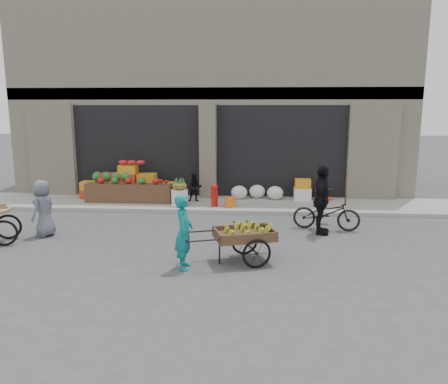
# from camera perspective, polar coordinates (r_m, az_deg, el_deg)

# --- Properties ---
(ground) EXTENTS (80.00, 80.00, 0.00)m
(ground) POSITION_cam_1_polar(r_m,az_deg,el_deg) (10.29, -5.08, -6.94)
(ground) COLOR #424244
(ground) RESTS_ON ground
(sidewalk) EXTENTS (18.00, 2.20, 0.12)m
(sidewalk) POSITION_cam_1_polar(r_m,az_deg,el_deg) (14.19, -2.45, -1.58)
(sidewalk) COLOR gray
(sidewalk) RESTS_ON ground
(building) EXTENTS (14.00, 6.45, 7.00)m
(building) POSITION_cam_1_polar(r_m,az_deg,el_deg) (17.75, -1.06, 11.76)
(building) COLOR beige
(building) RESTS_ON ground
(fruit_display) EXTENTS (3.10, 1.12, 1.24)m
(fruit_display) POSITION_cam_1_polar(r_m,az_deg,el_deg) (14.83, -11.92, 1.15)
(fruit_display) COLOR red
(fruit_display) RESTS_ON sidewalk
(pineapple_bin) EXTENTS (0.52, 0.52, 0.50)m
(pineapple_bin) POSITION_cam_1_polar(r_m,az_deg,el_deg) (13.75, -5.81, -0.72)
(pineapple_bin) COLOR silver
(pineapple_bin) RESTS_ON sidewalk
(fire_hydrant) EXTENTS (0.22, 0.22, 0.71)m
(fire_hydrant) POSITION_cam_1_polar(r_m,az_deg,el_deg) (13.53, -1.26, -0.29)
(fire_hydrant) COLOR #A5140F
(fire_hydrant) RESTS_ON sidewalk
(orange_bucket) EXTENTS (0.32, 0.32, 0.30)m
(orange_bucket) POSITION_cam_1_polar(r_m,az_deg,el_deg) (13.49, 0.84, -1.33)
(orange_bucket) COLOR orange
(orange_bucket) RESTS_ON sidewalk
(right_bay_goods) EXTENTS (3.35, 0.60, 0.70)m
(right_bay_goods) POSITION_cam_1_polar(r_m,az_deg,el_deg) (14.65, 8.03, 0.12)
(right_bay_goods) COLOR silver
(right_bay_goods) RESTS_ON sidewalk
(seated_person) EXTENTS (0.51, 0.43, 0.93)m
(seated_person) POSITION_cam_1_polar(r_m,az_deg,el_deg) (14.22, -3.82, 0.60)
(seated_person) COLOR black
(seated_person) RESTS_ON sidewalk
(banana_cart) EXTENTS (2.18, 1.38, 0.85)m
(banana_cart) POSITION_cam_1_polar(r_m,az_deg,el_deg) (9.03, 2.41, -5.38)
(banana_cart) COLOR brown
(banana_cart) RESTS_ON ground
(vendor_woman) EXTENTS (0.38, 0.56, 1.50)m
(vendor_woman) POSITION_cam_1_polar(r_m,az_deg,el_deg) (8.66, -5.25, -5.24)
(vendor_woman) COLOR #0F7478
(vendor_woman) RESTS_ON ground
(vendor_grey) EXTENTS (0.58, 0.77, 1.41)m
(vendor_grey) POSITION_cam_1_polar(r_m,az_deg,el_deg) (11.68, -22.51, -1.98)
(vendor_grey) COLOR slate
(vendor_grey) RESTS_ON ground
(bicycle) EXTENTS (1.80, 0.91, 0.90)m
(bicycle) POSITION_cam_1_polar(r_m,az_deg,el_deg) (11.69, 13.22, -2.68)
(bicycle) COLOR black
(bicycle) RESTS_ON ground
(cyclist) EXTENTS (0.61, 1.09, 1.75)m
(cyclist) POSITION_cam_1_polar(r_m,az_deg,el_deg) (11.19, 12.62, -1.05)
(cyclist) COLOR black
(cyclist) RESTS_ON ground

